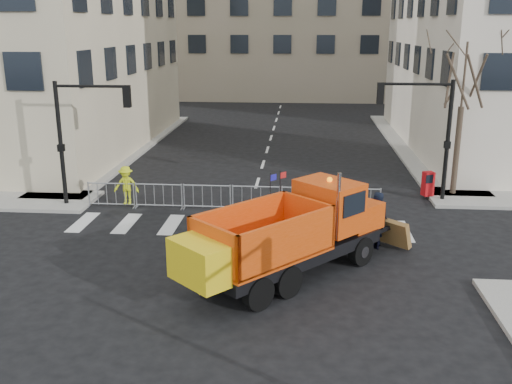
# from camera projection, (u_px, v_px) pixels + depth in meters

# --- Properties ---
(ground) EXTENTS (120.00, 120.00, 0.00)m
(ground) POSITION_uv_depth(u_px,v_px,m) (225.00, 289.00, 17.09)
(ground) COLOR black
(ground) RESTS_ON ground
(sidewalk_back) EXTENTS (64.00, 5.00, 0.15)m
(sidewalk_back) POSITION_uv_depth(u_px,v_px,m) (251.00, 202.00, 25.20)
(sidewalk_back) COLOR gray
(sidewalk_back) RESTS_ON ground
(traffic_light_left) EXTENTS (0.18, 0.18, 5.40)m
(traffic_light_left) POSITION_uv_depth(u_px,v_px,m) (61.00, 146.00, 24.14)
(traffic_light_left) COLOR black
(traffic_light_left) RESTS_ON ground
(traffic_light_right) EXTENTS (0.18, 0.18, 5.40)m
(traffic_light_right) POSITION_uv_depth(u_px,v_px,m) (447.00, 143.00, 24.75)
(traffic_light_right) COLOR black
(traffic_light_right) RESTS_ON ground
(crowd_barriers) EXTENTS (12.60, 0.60, 1.10)m
(crowd_barriers) POSITION_uv_depth(u_px,v_px,m) (231.00, 197.00, 24.27)
(crowd_barriers) COLOR #9EA0A5
(crowd_barriers) RESTS_ON ground
(street_tree) EXTENTS (3.00, 3.00, 7.50)m
(street_tree) POSITION_uv_depth(u_px,v_px,m) (460.00, 115.00, 25.36)
(street_tree) COLOR #382B21
(street_tree) RESTS_ON ground
(plow_truck) EXTENTS (7.54, 7.88, 3.35)m
(plow_truck) POSITION_uv_depth(u_px,v_px,m) (288.00, 233.00, 17.44)
(plow_truck) COLOR black
(plow_truck) RESTS_ON ground
(cop_a) EXTENTS (0.87, 0.86, 2.02)m
(cop_a) POSITION_uv_depth(u_px,v_px,m) (376.00, 219.00, 20.10)
(cop_a) COLOR black
(cop_a) RESTS_ON ground
(cop_b) EXTENTS (0.92, 0.78, 1.66)m
(cop_b) POSITION_uv_depth(u_px,v_px,m) (360.00, 226.00, 19.94)
(cop_b) COLOR black
(cop_b) RESTS_ON ground
(cop_c) EXTENTS (1.19, 1.02, 1.91)m
(cop_c) POSITION_uv_depth(u_px,v_px,m) (375.00, 224.00, 19.84)
(cop_c) COLOR black
(cop_c) RESTS_ON ground
(worker) EXTENTS (1.09, 0.63, 1.67)m
(worker) POSITION_uv_depth(u_px,v_px,m) (126.00, 185.00, 24.50)
(worker) COLOR #C2D018
(worker) RESTS_ON sidewalk_back
(newspaper_box) EXTENTS (0.56, 0.53, 1.10)m
(newspaper_box) POSITION_uv_depth(u_px,v_px,m) (428.00, 184.00, 25.81)
(newspaper_box) COLOR red
(newspaper_box) RESTS_ON sidewalk_back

